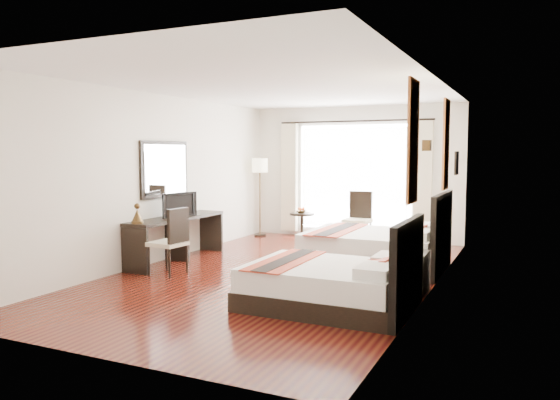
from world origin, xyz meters
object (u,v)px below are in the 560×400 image
at_px(desk_chair, 169,254).
at_px(vase, 406,251).
at_px(bed_near, 334,283).
at_px(floor_lamp, 260,170).
at_px(console_desk, 177,239).
at_px(table_lamp, 409,232).
at_px(nightstand, 409,272).
at_px(television, 177,205).
at_px(bed_far, 378,248).
at_px(side_table, 302,227).
at_px(fruit_bowl, 301,212).
at_px(window_chair, 358,229).

bearing_deg(desk_chair, vase, -170.36).
height_order(bed_near, vase, bed_near).
bearing_deg(floor_lamp, vase, -42.47).
bearing_deg(console_desk, table_lamp, -4.46).
xyz_separation_m(nightstand, television, (-3.97, 0.41, 0.69)).
height_order(nightstand, console_desk, console_desk).
distance_m(bed_far, nightstand, 1.58).
bearing_deg(bed_near, console_desk, 155.84).
relative_size(bed_far, side_table, 3.68).
bearing_deg(bed_near, table_lamp, 61.80).
bearing_deg(vase, console_desk, 171.83).
distance_m(table_lamp, side_table, 4.22).
xyz_separation_m(bed_near, bed_far, (-0.11, 2.44, 0.03)).
bearing_deg(vase, nightstand, 84.85).
bearing_deg(fruit_bowl, bed_near, -62.55).
height_order(television, side_table, television).
height_order(bed_near, side_table, bed_near).
distance_m(bed_near, fruit_bowl, 4.85).
distance_m(bed_near, bed_far, 2.44).
bearing_deg(bed_near, vase, 54.48).
bearing_deg(desk_chair, window_chair, -111.80).
relative_size(nightstand, side_table, 0.95).
xyz_separation_m(bed_near, side_table, (-2.20, 4.27, 0.01)).
distance_m(vase, console_desk, 4.03).
height_order(bed_near, bed_far, bed_far).
xyz_separation_m(bed_near, console_desk, (-3.32, 1.49, 0.09)).
bearing_deg(side_table, fruit_bowl, 140.96).
bearing_deg(nightstand, console_desk, 173.98).
relative_size(nightstand, console_desk, 0.25).
xyz_separation_m(console_desk, desk_chair, (0.50, -0.90, -0.07)).
relative_size(console_desk, desk_chair, 2.18).
distance_m(television, floor_lamp, 3.12).
bearing_deg(vase, bed_far, 116.70).
height_order(table_lamp, vase, table_lamp).
distance_m(console_desk, television, 0.58).
relative_size(console_desk, floor_lamp, 1.29).
xyz_separation_m(desk_chair, floor_lamp, (-0.50, 3.97, 1.13)).
bearing_deg(bed_near, floor_lamp, 126.07).
bearing_deg(floor_lamp, window_chair, -6.75).
xyz_separation_m(bed_far, nightstand, (0.78, -1.37, -0.05)).
height_order(bed_far, desk_chair, bed_far).
height_order(bed_far, television, bed_far).
height_order(bed_far, fruit_bowl, bed_far).
relative_size(nightstand, window_chair, 0.53).
relative_size(table_lamp, television, 0.57).
height_order(table_lamp, window_chair, window_chair).
bearing_deg(desk_chair, bed_far, -141.49).
relative_size(table_lamp, side_table, 0.69).
height_order(table_lamp, floor_lamp, floor_lamp).
xyz_separation_m(nightstand, desk_chair, (-3.49, -0.48, 0.04)).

